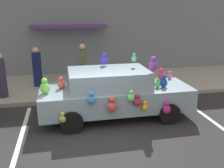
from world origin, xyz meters
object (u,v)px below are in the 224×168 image
Objects in this scene: teddy_bear_on_sidewalk at (121,80)px; plush_covered_car at (114,93)px; pedestrian_by_lamp at (83,66)px; pedestrian_walking_past at (37,68)px; pedestrian_near_shopfront at (1,77)px.

plush_covered_car is at bearing -109.29° from teddy_bear_on_sidewalk.
pedestrian_by_lamp is at bearing 151.99° from teddy_bear_on_sidewalk.
pedestrian_walking_past is 1.95m from pedestrian_by_lamp.
teddy_bear_on_sidewalk is 0.45× the size of pedestrian_by_lamp.
pedestrian_near_shopfront reaches higher than pedestrian_walking_past.
teddy_bear_on_sidewalk is at bearing 0.13° from pedestrian_near_shopfront.
pedestrian_near_shopfront reaches higher than teddy_bear_on_sidewalk.
teddy_bear_on_sidewalk is (0.78, 2.24, -0.28)m from plush_covered_car.
plush_covered_car is 4.30m from pedestrian_walking_past.
teddy_bear_on_sidewalk is 1.74m from pedestrian_by_lamp.
pedestrian_by_lamp is (-1.48, 0.79, 0.49)m from teddy_bear_on_sidewalk.
pedestrian_walking_past is at bearing 168.32° from pedestrian_by_lamp.
pedestrian_by_lamp reaches higher than pedestrian_near_shopfront.
pedestrian_by_lamp is at bearing 102.93° from plush_covered_car.
plush_covered_car is at bearing -52.73° from pedestrian_walking_past.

